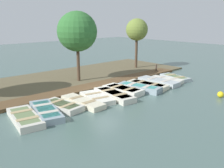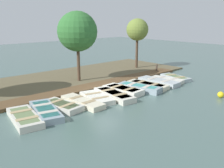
{
  "view_description": "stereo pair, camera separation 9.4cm",
  "coord_description": "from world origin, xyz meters",
  "px_view_note": "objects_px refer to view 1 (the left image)",
  "views": [
    {
      "loc": [
        13.36,
        -11.14,
        5.23
      ],
      "look_at": [
        0.52,
        0.51,
        0.65
      ],
      "focal_mm": 40.0,
      "sensor_mm": 36.0,
      "label": 1
    },
    {
      "loc": [
        13.43,
        -11.07,
        5.23
      ],
      "look_at": [
        0.52,
        0.51,
        0.65
      ],
      "focal_mm": 40.0,
      "sensor_mm": 36.0,
      "label": 2
    }
  ],
  "objects_px": {
    "rowboat_5": "(114,95)",
    "mooring_post_far": "(156,68)",
    "rowboat_0": "(25,118)",
    "rowboat_2": "(62,106)",
    "rowboat_1": "(46,111)",
    "rowboat_11": "(175,78)",
    "rowboat_8": "(147,85)",
    "rowboat_10": "(167,80)",
    "park_tree_left": "(77,32)",
    "rowboat_4": "(97,98)",
    "rowboat_3": "(83,102)",
    "rowboat_6": "(123,90)",
    "park_tree_center": "(137,30)",
    "rowboat_9": "(158,82)",
    "rowboat_7": "(139,88)",
    "buoy": "(220,94)"
  },
  "relations": [
    {
      "from": "rowboat_0",
      "to": "rowboat_2",
      "type": "height_order",
      "value": "rowboat_0"
    },
    {
      "from": "rowboat_0",
      "to": "rowboat_7",
      "type": "relative_size",
      "value": 0.97
    },
    {
      "from": "rowboat_9",
      "to": "rowboat_11",
      "type": "xyz_separation_m",
      "value": [
        0.01,
        2.39,
        -0.03
      ]
    },
    {
      "from": "rowboat_8",
      "to": "park_tree_center",
      "type": "distance_m",
      "value": 8.32
    },
    {
      "from": "rowboat_5",
      "to": "mooring_post_far",
      "type": "distance_m",
      "value": 8.97
    },
    {
      "from": "rowboat_2",
      "to": "park_tree_left",
      "type": "relative_size",
      "value": 0.5
    },
    {
      "from": "rowboat_7",
      "to": "mooring_post_far",
      "type": "distance_m",
      "value": 6.61
    },
    {
      "from": "rowboat_0",
      "to": "rowboat_4",
      "type": "xyz_separation_m",
      "value": [
        -0.16,
        4.96,
        -0.02
      ]
    },
    {
      "from": "rowboat_6",
      "to": "rowboat_2",
      "type": "bearing_deg",
      "value": -96.97
    },
    {
      "from": "rowboat_2",
      "to": "buoy",
      "type": "distance_m",
      "value": 10.61
    },
    {
      "from": "rowboat_1",
      "to": "rowboat_9",
      "type": "distance_m",
      "value": 10.1
    },
    {
      "from": "rowboat_1",
      "to": "rowboat_0",
      "type": "bearing_deg",
      "value": -70.77
    },
    {
      "from": "rowboat_5",
      "to": "rowboat_11",
      "type": "height_order",
      "value": "rowboat_5"
    },
    {
      "from": "rowboat_1",
      "to": "rowboat_5",
      "type": "height_order",
      "value": "rowboat_5"
    },
    {
      "from": "rowboat_7",
      "to": "buoy",
      "type": "relative_size",
      "value": 8.13
    },
    {
      "from": "rowboat_1",
      "to": "rowboat_11",
      "type": "bearing_deg",
      "value": 103.52
    },
    {
      "from": "rowboat_3",
      "to": "park_tree_center",
      "type": "xyz_separation_m",
      "value": [
        -5.53,
        10.97,
        3.89
      ]
    },
    {
      "from": "rowboat_0",
      "to": "rowboat_2",
      "type": "relative_size",
      "value": 1.15
    },
    {
      "from": "rowboat_4",
      "to": "rowboat_5",
      "type": "relative_size",
      "value": 0.83
    },
    {
      "from": "rowboat_3",
      "to": "rowboat_11",
      "type": "height_order",
      "value": "rowboat_3"
    },
    {
      "from": "rowboat_9",
      "to": "rowboat_8",
      "type": "bearing_deg",
      "value": -91.67
    },
    {
      "from": "rowboat_4",
      "to": "rowboat_3",
      "type": "bearing_deg",
      "value": -75.22
    },
    {
      "from": "rowboat_0",
      "to": "rowboat_5",
      "type": "distance_m",
      "value": 6.19
    },
    {
      "from": "rowboat_7",
      "to": "rowboat_11",
      "type": "xyz_separation_m",
      "value": [
        -0.24,
        5.01,
        -0.06
      ]
    },
    {
      "from": "rowboat_4",
      "to": "rowboat_5",
      "type": "distance_m",
      "value": 1.27
    },
    {
      "from": "rowboat_5",
      "to": "rowboat_7",
      "type": "height_order",
      "value": "rowboat_7"
    },
    {
      "from": "rowboat_7",
      "to": "buoy",
      "type": "xyz_separation_m",
      "value": [
        4.85,
        2.83,
        -0.01
      ]
    },
    {
      "from": "rowboat_2",
      "to": "park_tree_center",
      "type": "xyz_separation_m",
      "value": [
        -5.3,
        12.31,
        3.88
      ]
    },
    {
      "from": "rowboat_1",
      "to": "rowboat_3",
      "type": "xyz_separation_m",
      "value": [
        0.03,
        2.5,
        -0.02
      ]
    },
    {
      "from": "rowboat_2",
      "to": "park_tree_left",
      "type": "xyz_separation_m",
      "value": [
        -4.62,
        4.45,
        4.01
      ]
    },
    {
      "from": "rowboat_0",
      "to": "park_tree_center",
      "type": "height_order",
      "value": "park_tree_center"
    },
    {
      "from": "rowboat_4",
      "to": "rowboat_6",
      "type": "xyz_separation_m",
      "value": [
        -0.03,
        2.46,
        0.05
      ]
    },
    {
      "from": "rowboat_6",
      "to": "rowboat_9",
      "type": "height_order",
      "value": "rowboat_6"
    },
    {
      "from": "rowboat_10",
      "to": "rowboat_1",
      "type": "bearing_deg",
      "value": -98.84
    },
    {
      "from": "rowboat_10",
      "to": "buoy",
      "type": "relative_size",
      "value": 6.89
    },
    {
      "from": "rowboat_1",
      "to": "rowboat_8",
      "type": "xyz_separation_m",
      "value": [
        0.09,
        8.68,
        -0.02
      ]
    },
    {
      "from": "rowboat_3",
      "to": "rowboat_8",
      "type": "xyz_separation_m",
      "value": [
        0.06,
        6.19,
        0.0
      ]
    },
    {
      "from": "park_tree_center",
      "to": "rowboat_0",
      "type": "bearing_deg",
      "value": -69.11
    },
    {
      "from": "rowboat_1",
      "to": "buoy",
      "type": "bearing_deg",
      "value": 77.29
    },
    {
      "from": "park_tree_left",
      "to": "rowboat_4",
      "type": "bearing_deg",
      "value": -21.78
    },
    {
      "from": "rowboat_3",
      "to": "mooring_post_far",
      "type": "height_order",
      "value": "mooring_post_far"
    },
    {
      "from": "rowboat_1",
      "to": "rowboat_7",
      "type": "bearing_deg",
      "value": 101.47
    },
    {
      "from": "rowboat_8",
      "to": "rowboat_10",
      "type": "bearing_deg",
      "value": 83.23
    },
    {
      "from": "rowboat_0",
      "to": "rowboat_8",
      "type": "distance_m",
      "value": 9.96
    },
    {
      "from": "park_tree_center",
      "to": "rowboat_3",
      "type": "bearing_deg",
      "value": -63.22
    },
    {
      "from": "rowboat_2",
      "to": "rowboat_10",
      "type": "height_order",
      "value": "rowboat_2"
    },
    {
      "from": "rowboat_1",
      "to": "rowboat_9",
      "type": "height_order",
      "value": "rowboat_9"
    },
    {
      "from": "rowboat_6",
      "to": "park_tree_center",
      "type": "distance_m",
      "value": 9.9
    },
    {
      "from": "rowboat_8",
      "to": "buoy",
      "type": "bearing_deg",
      "value": 10.45
    },
    {
      "from": "mooring_post_far",
      "to": "park_tree_left",
      "type": "height_order",
      "value": "park_tree_left"
    }
  ]
}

